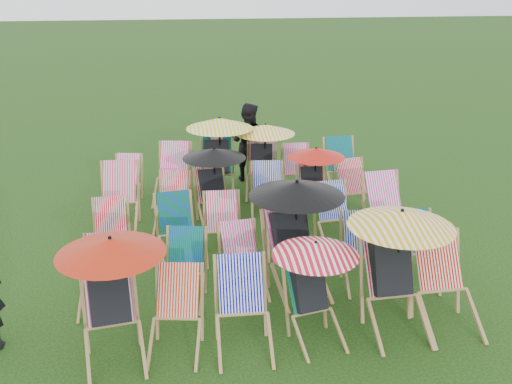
{
  "coord_description": "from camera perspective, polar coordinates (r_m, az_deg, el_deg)",
  "views": [
    {
      "loc": [
        -1.18,
        -7.57,
        3.87
      ],
      "look_at": [
        0.03,
        0.18,
        0.9
      ],
      "focal_mm": 40.0,
      "sensor_mm": 36.0,
      "label": 1
    }
  ],
  "objects": [
    {
      "name": "ground",
      "position": [
        8.59,
        0.0,
        -6.05
      ],
      "size": [
        100.0,
        100.0,
        0.0
      ],
      "primitive_type": "plane",
      "color": "black",
      "rests_on": "ground"
    },
    {
      "name": "deckchair_0",
      "position": [
        6.26,
        -14.26,
        -10.24
      ],
      "size": [
        1.14,
        1.23,
        1.36
      ],
      "rotation": [
        0.0,
        0.0,
        0.14
      ],
      "color": "#A47D4C",
      "rests_on": "ground"
    },
    {
      "name": "deckchair_1",
      "position": [
        6.38,
        -8.04,
        -12.09
      ],
      "size": [
        0.72,
        0.89,
        0.87
      ],
      "rotation": [
        0.0,
        0.0,
        -0.19
      ],
      "color": "#A47D4C",
      "rests_on": "ground"
    },
    {
      "name": "deckchair_2",
      "position": [
        6.32,
        -1.3,
        -11.73
      ],
      "size": [
        0.66,
        0.9,
        0.95
      ],
      "rotation": [
        0.0,
        0.0,
        -0.04
      ],
      "color": "#A47D4C",
      "rests_on": "ground"
    },
    {
      "name": "deckchair_3",
      "position": [
        6.46,
        5.86,
        -9.76
      ],
      "size": [
        0.97,
        1.06,
        1.15
      ],
      "rotation": [
        0.0,
        0.0,
        0.2
      ],
      "color": "#A47D4C",
      "rests_on": "ground"
    },
    {
      "name": "deckchair_4",
      "position": [
        6.72,
        13.91,
        -7.56
      ],
      "size": [
        1.21,
        1.26,
        1.43
      ],
      "rotation": [
        0.0,
        0.0,
        0.02
      ],
      "color": "#A47D4C",
      "rests_on": "ground"
    },
    {
      "name": "deckchair_5",
      "position": [
        7.04,
        18.56,
        -8.91
      ],
      "size": [
        0.69,
        0.96,
        1.03
      ],
      "rotation": [
        0.0,
        0.0,
        0.01
      ],
      "color": "#A47D4C",
      "rests_on": "ground"
    },
    {
      "name": "deckchair_6",
      "position": [
        7.34,
        -15.21,
        -8.13
      ],
      "size": [
        0.62,
        0.82,
        0.84
      ],
      "rotation": [
        0.0,
        0.0,
        -0.09
      ],
      "color": "#A47D4C",
      "rests_on": "ground"
    },
    {
      "name": "deckchair_7",
      "position": [
        7.28,
        -7.28,
        -7.68
      ],
      "size": [
        0.71,
        0.88,
        0.85
      ],
      "rotation": [
        0.0,
        0.0,
        -0.21
      ],
      "color": "#A47D4C",
      "rests_on": "ground"
    },
    {
      "name": "deckchair_8",
      "position": [
        7.42,
        -1.28,
        -6.96
      ],
      "size": [
        0.64,
        0.84,
        0.85
      ],
      "rotation": [
        0.0,
        0.0,
        0.11
      ],
      "color": "#A47D4C",
      "rests_on": "ground"
    },
    {
      "name": "deckchair_9",
      "position": [
        7.33,
        4.0,
        -4.34
      ],
      "size": [
        1.23,
        1.34,
        1.46
      ],
      "rotation": [
        0.0,
        0.0,
        0.21
      ],
      "color": "#A47D4C",
      "rests_on": "ground"
    },
    {
      "name": "deckchair_10",
      "position": [
        7.71,
        10.84,
        -6.01
      ],
      "size": [
        0.67,
        0.88,
        0.9
      ],
      "rotation": [
        0.0,
        0.0,
        -0.1
      ],
      "color": "#A47D4C",
      "rests_on": "ground"
    },
    {
      "name": "deckchair_11",
      "position": [
        7.93,
        15.61,
        -5.65
      ],
      "size": [
        0.72,
        0.91,
        0.9
      ],
      "rotation": [
        0.0,
        0.0,
        -0.16
      ],
      "color": "#A47D4C",
      "rests_on": "ground"
    },
    {
      "name": "deckchair_12",
      "position": [
        8.45,
        -14.31,
        -4.02
      ],
      "size": [
        0.58,
        0.8,
        0.85
      ],
      "rotation": [
        0.0,
        0.0,
        0.03
      ],
      "color": "#A47D4C",
      "rests_on": "ground"
    },
    {
      "name": "deckchair_13",
      "position": [
        8.3,
        -7.82,
        -3.79
      ],
      "size": [
        0.7,
        0.9,
        0.91
      ],
      "rotation": [
        0.0,
        0.0,
        0.13
      ],
      "color": "#A47D4C",
      "rests_on": "ground"
    },
    {
      "name": "deckchair_14",
      "position": [
        8.31,
        -3.28,
        -3.64
      ],
      "size": [
        0.62,
        0.84,
        0.89
      ],
      "rotation": [
        0.0,
        0.0,
        -0.04
      ],
      "color": "#A47D4C",
      "rests_on": "ground"
    },
    {
      "name": "deckchair_15",
      "position": [
        8.48,
        3.01,
        -3.06
      ],
      "size": [
        0.71,
        0.9,
        0.91
      ],
      "rotation": [
        0.0,
        0.0,
        -0.13
      ],
      "color": "#A47D4C",
      "rests_on": "ground"
    },
    {
      "name": "deckchair_16",
      "position": [
        8.77,
        8.08,
        -2.45
      ],
      "size": [
        0.65,
        0.87,
        0.89
      ],
      "rotation": [
        0.0,
        0.0,
        0.08
      ],
      "color": "#A47D4C",
      "rests_on": "ground"
    },
    {
      "name": "deckchair_17",
      "position": [
        9.0,
        13.26,
        -1.82
      ],
      "size": [
        0.74,
        0.97,
        1.0
      ],
      "rotation": [
        0.0,
        0.0,
        0.09
      ],
      "color": "#A47D4C",
      "rests_on": "ground"
    },
    {
      "name": "deckchair_18",
      "position": [
        9.49,
        -13.67,
        -0.61
      ],
      "size": [
        0.75,
        0.99,
        1.01
      ],
      "rotation": [
        0.0,
        0.0,
        -0.09
      ],
      "color": "#A47D4C",
      "rests_on": "ground"
    },
    {
      "name": "deckchair_19",
      "position": [
        9.38,
        -8.39,
        -1.02
      ],
      "size": [
        0.71,
        0.88,
        0.85
      ],
      "rotation": [
        0.0,
        0.0,
        -0.2
      ],
      "color": "#A47D4C",
      "rests_on": "ground"
    },
    {
      "name": "deckchair_20",
      "position": [
        9.44,
        -4.24,
        0.77
      ],
      "size": [
        1.05,
        1.13,
        1.24
      ],
      "rotation": [
        0.0,
        0.0,
        0.16
      ],
      "color": "#A47D4C",
      "rests_on": "ground"
    },
    {
      "name": "deckchair_21",
      "position": [
        9.6,
        1.19,
        -0.11
      ],
      "size": [
        0.7,
        0.9,
        0.9
      ],
      "rotation": [
        0.0,
        0.0,
        -0.13
      ],
      "color": "#A47D4C",
      "rests_on": "ground"
    },
    {
      "name": "deckchair_22",
      "position": [
        9.77,
        5.79,
        1.15
      ],
      "size": [
        0.98,
        1.03,
        1.16
      ],
      "rotation": [
        0.0,
        0.0,
        -0.07
      ],
      "color": "#A47D4C",
      "rests_on": "ground"
    },
    {
      "name": "deckchair_23",
      "position": [
        9.88,
        10.08,
        0.18
      ],
      "size": [
        0.72,
        0.92,
        0.91
      ],
      "rotation": [
        0.0,
        0.0,
        0.16
      ],
      "color": "#A47D4C",
      "rests_on": "ground"
    },
    {
      "name": "deckchair_24",
      "position": [
        10.58,
        -12.89,
        1.12
      ],
      "size": [
        0.67,
        0.84,
        0.82
      ],
      "rotation": [
        0.0,
        0.0,
        -0.19
      ],
      "color": "#A47D4C",
      "rests_on": "ground"
    },
    {
      "name": "deckchair_25",
      "position": [
        10.49,
        -8.37,
        1.8
      ],
      "size": [
        0.84,
        1.04,
        1.0
      ],
      "rotation": [
        0.0,
        0.0,
        -0.21
      ],
      "color": "#A47D4C",
      "rests_on": "ground"
    },
    {
      "name": "deckchair_26",
      "position": [
        10.55,
        -3.89,
        3.61
      ],
      "size": [
        1.23,
        1.3,
        1.46
      ],
      "rotation": [
        0.0,
        0.0,
        -0.14
      ],
      "color": "#A47D4C",
      "rests_on": "ground"
    },
    {
      "name": "deckchair_27",
      "position": [
        10.65,
        0.67,
        3.4
      ],
      "size": [
        1.11,
        1.18,
        1.32
      ],
      "rotation": [
        0.0,
        0.0,
        -0.18
      ],
      "color": "#A47D4C",
      "rests_on": "ground"
    },
    {
      "name": "deckchair_28",
      "position": [
        10.75,
        4.22,
        2.1
      ],
      "size": [
        0.62,
        0.84,
        0.88
      ],
      "rotation": [
        0.0,
        0.0,
        -0.04
      ],
      "color": "#A47D4C",
      "rests_on": "ground"
    },
    {
      "name": "deckchair_29",
      "position": [
        10.9,
        8.76,
        2.46
      ],
      "size": [
        0.66,
        0.92,
        0.99
      ],
      "rotation": [
        0.0,
        0.0,
        0.01
      ],
      "color": "#A47D4C",
      "rests_on": "ground"
    },
    {
      "name": "person_rear",
      "position": [
        11.39,
        -0.79,
        5.03
      ],
      "size": [
        0.96,
        0.91,
        1.57
      ],
      "primitive_type": "imported",
      "rotation": [
        0.0,
        0.0,
        2.57
      ],
      "color": "black",
      "rests_on": "ground"
    }
  ]
}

